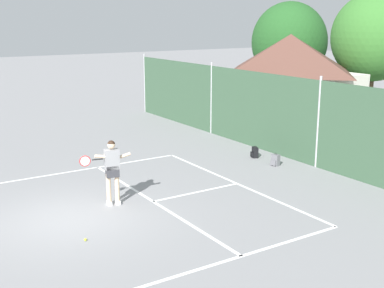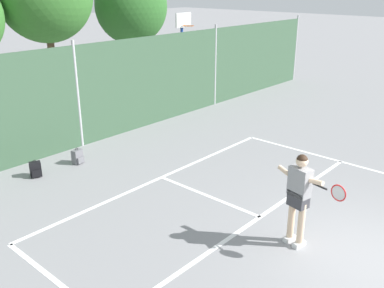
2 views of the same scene
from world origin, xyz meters
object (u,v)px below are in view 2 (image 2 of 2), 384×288
basketball_hoop (183,43)px  backpack_black (36,170)px  backpack_grey (78,157)px  tennis_player (300,192)px

basketball_hoop → backpack_black: 9.59m
basketball_hoop → backpack_grey: basketball_hoop is taller
basketball_hoop → backpack_black: size_ratio=7.67×
basketball_hoop → backpack_black: bearing=-161.3°
backpack_black → basketball_hoop: bearing=18.7°
backpack_black → backpack_grey: size_ratio=1.00×
backpack_grey → backpack_black: bearing=176.8°
backpack_black → backpack_grey: 1.23m
basketball_hoop → backpack_black: basketball_hoop is taller
tennis_player → backpack_black: 6.84m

